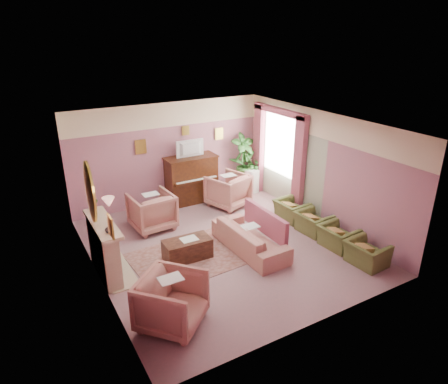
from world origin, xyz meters
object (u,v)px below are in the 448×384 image
floral_armchair_front (172,299)px  olive_chair_c (313,220)px  olive_chair_b (338,234)px  television (191,147)px  side_table (251,180)px  floral_armchair_left (152,209)px  floral_armchair_right (228,189)px  coffee_table (187,249)px  sofa (250,233)px  piano (191,180)px  olive_chair_a (367,250)px  olive_chair_d (292,207)px

floral_armchair_front → olive_chair_c: size_ratio=1.27×
olive_chair_b → olive_chair_c: bearing=90.0°
television → side_table: (1.89, -0.13, -1.25)m
floral_armchair_left → floral_armchair_right: bearing=5.7°
floral_armchair_left → floral_armchair_right: same height
coffee_table → floral_armchair_left: (-0.14, 1.73, 0.28)m
sofa → floral_armchair_left: bearing=125.5°
piano → floral_armchair_right: size_ratio=1.39×
piano → olive_chair_a: piano is taller
olive_chair_a → olive_chair_b: 0.82m
floral_armchair_right → olive_chair_a: size_ratio=1.27×
coffee_table → olive_chair_c: bearing=-7.8°
olive_chair_a → piano: bearing=109.4°
coffee_table → olive_chair_c: (3.13, -0.43, 0.12)m
floral_armchair_right → side_table: floral_armchair_right is taller
television → olive_chair_a: television is taller
piano → floral_armchair_front: 5.18m
piano → olive_chair_a: (1.70, -4.82, -0.31)m
floral_armchair_front → olive_chair_d: floral_armchair_front is taller
olive_chair_a → olive_chair_b: same height
floral_armchair_left → olive_chair_d: bearing=-22.3°
olive_chair_a → olive_chair_d: same height
floral_armchair_left → olive_chair_a: 5.01m
floral_armchair_right → floral_armchair_front: bearing=-131.1°
coffee_table → side_table: side_table is taller
piano → floral_armchair_right: piano is taller
sofa → olive_chair_b: sofa is taller
piano → sofa: (-0.07, -3.11, -0.24)m
piano → floral_armchair_right: (0.73, -0.79, -0.14)m
sofa → olive_chair_b: size_ratio=2.57×
coffee_table → floral_armchair_front: size_ratio=0.99×
coffee_table → olive_chair_b: bearing=-21.8°
piano → olive_chair_a: 5.12m
floral_armchair_front → sofa: bearing=29.9°
olive_chair_c → olive_chair_d: same height
piano → coffee_table: 3.13m
television → floral_armchair_front: size_ratio=0.79×
television → side_table: television is taller
television → floral_armchair_left: size_ratio=0.79×
sofa → piano: bearing=88.7°
floral_armchair_left → olive_chair_a: bearing=-49.3°
olive_chair_c → olive_chair_d: (0.00, 0.82, 0.00)m
sofa → floral_armchair_front: 2.82m
television → olive_chair_c: bearing=-61.5°
television → olive_chair_c: (1.70, -3.13, -1.26)m
television → olive_chair_d: bearing=-53.7°
floral_armchair_left → side_table: floral_armchair_left is taller
sofa → floral_armchair_front: (-2.45, -1.41, 0.09)m
piano → floral_armchair_front: (-2.52, -4.52, -0.14)m
olive_chair_b → side_table: size_ratio=1.13×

